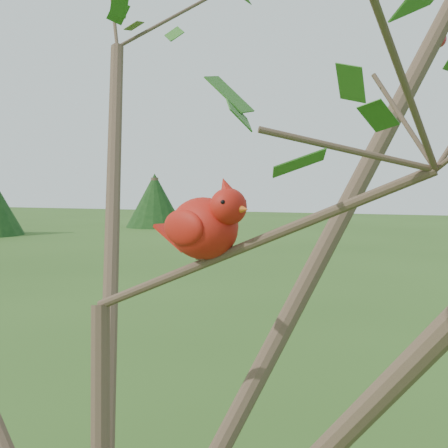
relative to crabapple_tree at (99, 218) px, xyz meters
The scene contains 3 objects.
crabapple_tree is the anchor object (origin of this frame).
cardinal 0.18m from the crabapple_tree, 34.94° to the left, with size 0.21×0.15×0.16m.
distant_trees 25.53m from the crabapple_tree, 93.20° to the left, with size 39.99×13.86×3.56m.
Camera 1 is at (0.62, -1.00, 2.19)m, focal length 55.00 mm.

